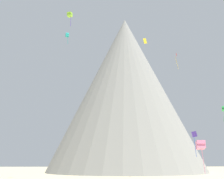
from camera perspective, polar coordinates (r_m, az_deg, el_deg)
rock_massif at (r=124.11m, az=2.80°, el=-0.86°), size 75.10×75.10×64.13m
kite_red_high at (r=90.72m, az=12.00°, el=5.89°), size 0.59×0.90×4.75m
kite_lime_high at (r=72.59m, az=-7.93°, el=13.71°), size 1.28×1.28×3.39m
kite_indigo_low at (r=61.34m, az=15.22°, el=-8.71°), size 1.13×0.54×4.87m
kite_green_mid at (r=65.70m, az=20.21°, el=-3.46°), size 0.96×1.00×3.09m
kite_yellow_high at (r=60.25m, az=6.20°, el=9.03°), size 0.75×0.25×1.21m
kite_teal_high at (r=85.85m, az=-8.39°, el=10.06°), size 1.03×1.09×3.27m
kite_pink_low at (r=50.99m, az=16.27°, el=-9.97°), size 1.49×1.57×5.12m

